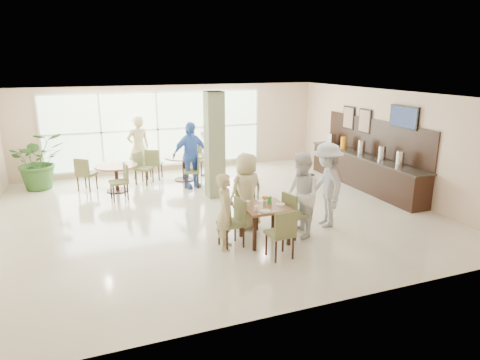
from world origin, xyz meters
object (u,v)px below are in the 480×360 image
object	(u,v)px
teen_far	(246,191)
teen_right	(301,195)
adult_standing	(139,147)
potted_plant	(39,161)
adult_b	(208,151)
teen_standing	(327,185)
main_table	(265,211)
round_table_left	(116,171)
adult_a	(190,155)
teen_left	(226,211)
buffet_counter	(365,169)
round_table_right	(184,161)

from	to	relation	value
teen_far	teen_right	size ratio (longest dim) A/B	0.94
adult_standing	potted_plant	bearing A→B (deg)	-8.94
teen_right	adult_b	distance (m)	5.20
potted_plant	teen_standing	size ratio (longest dim) A/B	0.88
main_table	adult_b	distance (m)	5.18
teen_far	adult_b	distance (m)	4.36
teen_far	adult_standing	size ratio (longest dim) A/B	0.86
potted_plant	adult_standing	bearing A→B (deg)	2.60
round_table_left	teen_standing	world-z (taller)	teen_standing
adult_a	adult_b	size ratio (longest dim) A/B	1.12
teen_far	teen_standing	bearing A→B (deg)	150.39
adult_a	teen_left	bearing A→B (deg)	-110.23
buffet_counter	adult_a	xyz separation A→B (m)	(-4.68, 1.77, 0.40)
round_table_left	adult_a	distance (m)	2.11
teen_right	teen_standing	size ratio (longest dim) A/B	0.95
adult_b	potted_plant	bearing A→B (deg)	-95.08
teen_far	teen_right	xyz separation A→B (m)	(0.87, -0.85, 0.05)
adult_standing	teen_far	bearing A→B (deg)	95.97
adult_a	teen_right	bearing A→B (deg)	-88.73
round_table_right	potted_plant	xyz separation A→B (m)	(-4.06, 0.58, 0.23)
teen_right	buffet_counter	bearing A→B (deg)	135.10
main_table	buffet_counter	bearing A→B (deg)	30.36
potted_plant	teen_right	distance (m)	7.79
round_table_right	buffet_counter	world-z (taller)	buffet_counter
potted_plant	teen_left	xyz separation A→B (m)	(3.63, -5.75, -0.06)
buffet_counter	round_table_right	bearing A→B (deg)	150.81
buffet_counter	potted_plant	distance (m)	9.31
potted_plant	teen_right	size ratio (longest dim) A/B	0.93
potted_plant	main_table	bearing A→B (deg)	-51.95
main_table	teen_left	distance (m)	0.85
round_table_left	round_table_right	xyz separation A→B (m)	(2.04, 0.47, -0.00)
teen_right	teen_standing	distance (m)	0.87
main_table	teen_left	world-z (taller)	teen_left
potted_plant	teen_far	size ratio (longest dim) A/B	0.98
buffet_counter	adult_b	size ratio (longest dim) A/B	2.77
round_table_left	adult_standing	distance (m)	1.48
main_table	teen_far	size ratio (longest dim) A/B	0.52
adult_a	adult_standing	size ratio (longest dim) A/B	0.98
potted_plant	adult_standing	world-z (taller)	adult_standing
potted_plant	adult_a	size ratio (longest dim) A/B	0.86
round_table_left	adult_standing	bearing A→B (deg)	55.59
buffet_counter	potted_plant	bearing A→B (deg)	159.90
buffet_counter	teen_right	bearing A→B (deg)	-143.92
teen_far	adult_b	bearing A→B (deg)	-108.26
potted_plant	teen_right	xyz separation A→B (m)	(5.28, -5.73, 0.07)
teen_far	teen_standing	distance (m)	1.76
teen_left	adult_standing	world-z (taller)	adult_standing
round_table_left	potted_plant	world-z (taller)	potted_plant
adult_b	adult_standing	size ratio (longest dim) A/B	0.87
potted_plant	buffet_counter	bearing A→B (deg)	-20.10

